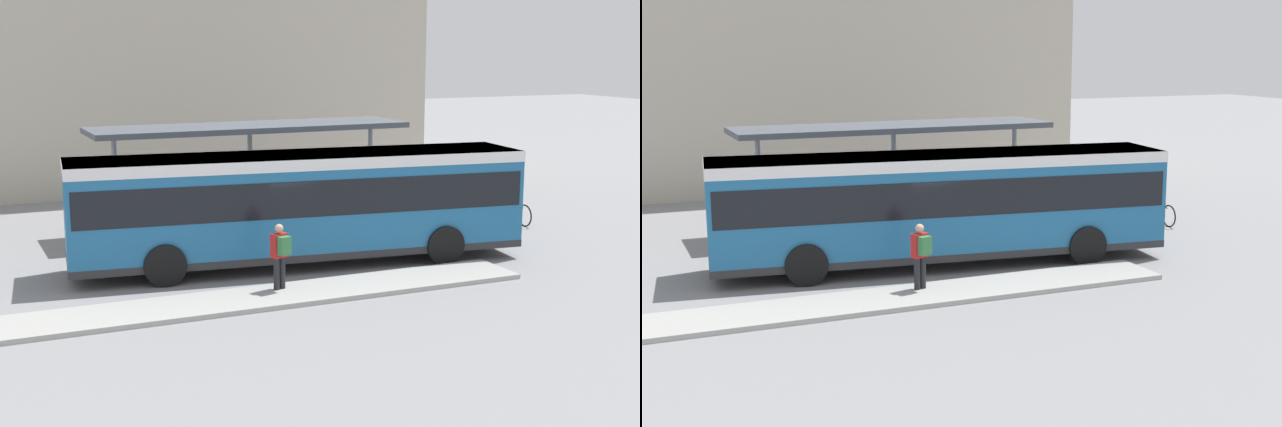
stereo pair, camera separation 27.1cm
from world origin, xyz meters
TOP-DOWN VIEW (x-y plane):
  - ground_plane at (0.00, 0.00)m, footprint 120.00×120.00m
  - curb_island at (-2.10, -2.87)m, footprint 13.52×1.80m
  - city_bus at (0.01, -0.00)m, footprint 12.62×3.92m
  - pedestrian_waiting at (-1.56, -2.52)m, footprint 0.45×0.49m
  - bicycle_green at (8.82, 2.15)m, footprint 0.48×1.77m
  - bicycle_orange at (8.57, 2.85)m, footprint 0.48×1.59m
  - bicycle_blue at (8.58, 3.55)m, footprint 0.48×1.78m
  - station_shelter at (0.40, 5.09)m, footprint 10.33×2.66m
  - potted_planter_near_shelter at (4.54, 2.37)m, footprint 0.82×0.82m

SIDE VIEW (x-z plane):
  - ground_plane at x=0.00m, z-range 0.00..0.00m
  - curb_island at x=-2.10m, z-range 0.00..0.12m
  - bicycle_orange at x=8.57m, z-range 0.00..0.70m
  - bicycle_green at x=8.82m, z-range 0.00..0.76m
  - bicycle_blue at x=8.58m, z-range 0.00..0.77m
  - potted_planter_near_shelter at x=4.54m, z-range 0.03..1.36m
  - pedestrian_waiting at x=-1.56m, z-range 0.24..1.86m
  - city_bus at x=0.01m, z-range 0.26..3.34m
  - station_shelter at x=0.40m, z-range 1.54..4.97m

